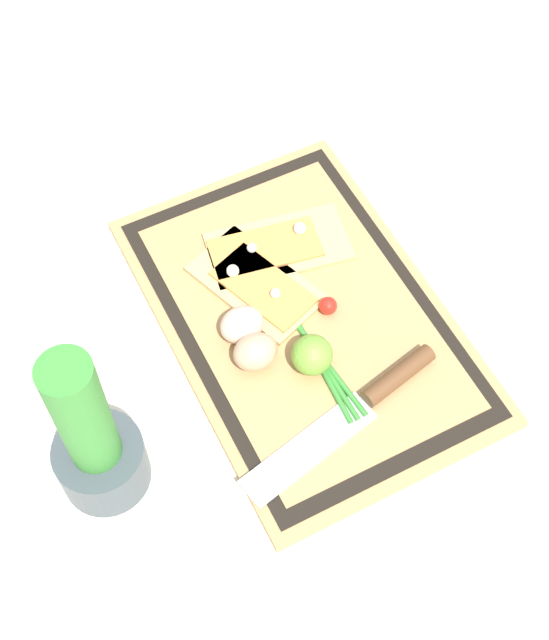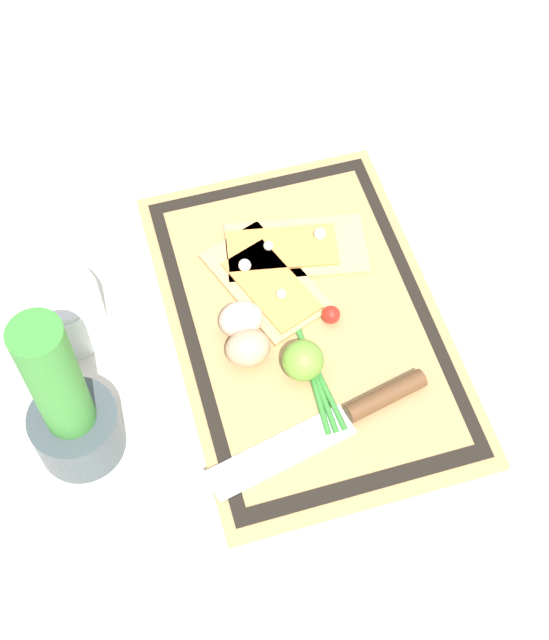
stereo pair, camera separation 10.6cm
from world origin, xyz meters
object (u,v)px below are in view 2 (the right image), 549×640
egg_pink (241,319)px  cherry_tomato_red (331,315)px  sauce_jar (64,313)px  pizza_slice_near (294,248)px  knife (355,412)px  pizza_slice_far (267,282)px  herb_pot (69,410)px  egg_brown (248,348)px  lime (303,360)px

egg_pink → cherry_tomato_red: (-0.02, -0.11, -0.01)m
cherry_tomato_red → sauce_jar: (0.08, 0.31, 0.01)m
sauce_jar → pizza_slice_near: bearing=-84.7°
knife → pizza_slice_far: bearing=13.2°
pizza_slice_far → herb_pot: 0.30m
egg_pink → sauce_jar: 0.21m
pizza_slice_near → sauce_jar: bearing=95.3°
cherry_tomato_red → sauce_jar: bearing=74.7°
pizza_slice_far → knife: pizza_slice_far is taller
pizza_slice_near → egg_brown: bearing=144.4°
pizza_slice_far → egg_pink: egg_pink is taller
pizza_slice_near → herb_pot: bearing=120.8°
herb_pot → egg_pink: bearing=-67.5°
pizza_slice_far → sauce_jar: 0.25m
lime → cherry_tomato_red: size_ratio=2.18×
lime → cherry_tomato_red: (0.06, -0.05, -0.01)m
pizza_slice_near → egg_pink: size_ratio=3.58×
egg_brown → egg_pink: 0.04m
sauce_jar → egg_brown: bearing=-118.4°
egg_brown → pizza_slice_near: bearing=-35.6°
pizza_slice_far → knife: (-0.20, -0.05, 0.00)m
cherry_tomato_red → herb_pot: herb_pot is taller
knife → lime: lime is taller
egg_brown → sauce_jar: sauce_jar is taller
knife → sauce_jar: sauce_jar is taller
knife → egg_pink: (0.15, 0.09, 0.01)m
knife → cherry_tomato_red: 0.13m
egg_brown → sauce_jar: size_ratio=0.57×
pizza_slice_far → lime: 0.13m
pizza_slice_far → knife: 0.21m
pizza_slice_far → egg_brown: bearing=152.6°
pizza_slice_near → egg_brown: size_ratio=3.58×
pizza_slice_far → egg_pink: (-0.05, 0.05, 0.02)m
egg_pink → cherry_tomato_red: egg_pink is taller
pizza_slice_near → herb_pot: 0.36m
egg_brown → cherry_tomato_red: size_ratio=2.39×
knife → herb_pot: size_ratio=1.10×
lime → herb_pot: herb_pot is taller
egg_pink → lime: bearing=-144.3°
knife → egg_pink: size_ratio=5.08×
knife → lime: (0.07, 0.04, 0.02)m
sauce_jar → lime: bearing=-119.2°
lime → herb_pot: (-0.01, 0.27, 0.05)m
pizza_slice_far → pizza_slice_near: bearing=-49.6°
lime → herb_pot: size_ratio=0.20×
egg_brown → herb_pot: size_ratio=0.22×
pizza_slice_near → pizza_slice_far: 0.06m
cherry_tomato_red → knife: bearing=174.1°
pizza_slice_far → lime: lime is taller
pizza_slice_near → egg_brown: egg_brown is taller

